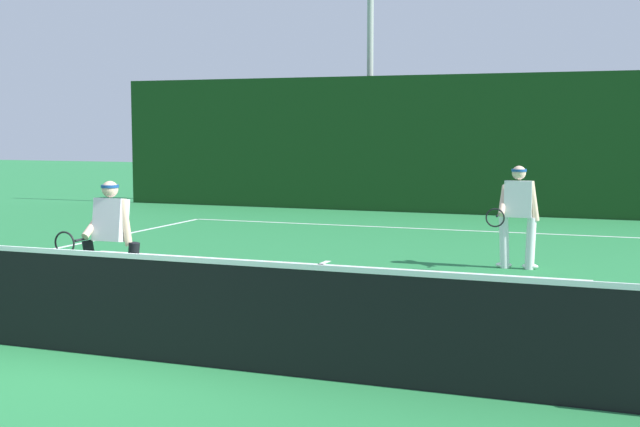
{
  "coord_description": "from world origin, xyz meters",
  "views": [
    {
      "loc": [
        4.88,
        -6.99,
        2.24
      ],
      "look_at": [
        0.56,
        4.5,
        1.0
      ],
      "focal_mm": 48.28,
      "sensor_mm": 36.0,
      "label": 1
    }
  ],
  "objects_px": {
    "player_far": "(518,212)",
    "light_pole": "(370,50)",
    "tennis_ball": "(33,275)",
    "player_near": "(110,236)"
  },
  "relations": [
    {
      "from": "player_far",
      "to": "light_pole",
      "type": "relative_size",
      "value": 0.23
    },
    {
      "from": "player_near",
      "to": "player_far",
      "type": "distance_m",
      "value": 6.35
    },
    {
      "from": "player_far",
      "to": "light_pole",
      "type": "xyz_separation_m",
      "value": [
        -5.38,
        9.42,
        3.46
      ]
    },
    {
      "from": "player_near",
      "to": "light_pole",
      "type": "height_order",
      "value": "light_pole"
    },
    {
      "from": "tennis_ball",
      "to": "light_pole",
      "type": "bearing_deg",
      "value": 84.35
    },
    {
      "from": "player_far",
      "to": "light_pole",
      "type": "distance_m",
      "value": 11.39
    },
    {
      "from": "player_far",
      "to": "player_near",
      "type": "bearing_deg",
      "value": 42.2
    },
    {
      "from": "player_near",
      "to": "tennis_ball",
      "type": "distance_m",
      "value": 2.52
    },
    {
      "from": "light_pole",
      "to": "player_far",
      "type": "bearing_deg",
      "value": -60.27
    },
    {
      "from": "player_far",
      "to": "tennis_ball",
      "type": "distance_m",
      "value": 7.5
    }
  ]
}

